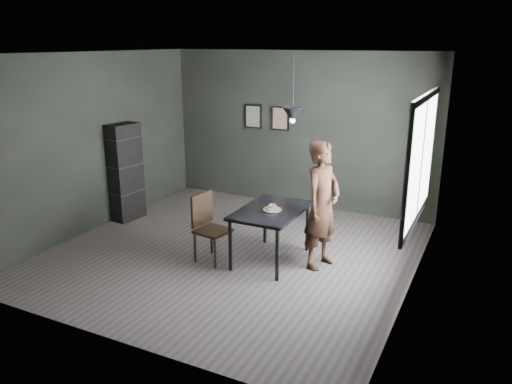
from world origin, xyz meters
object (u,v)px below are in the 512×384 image
at_px(white_plate, 272,210).
at_px(woman, 322,205).
at_px(wood_chair, 208,223).
at_px(shelf_unit, 125,172).
at_px(pendant_lamp, 293,114).
at_px(cafe_table, 271,215).

distance_m(white_plate, woman, 0.67).
bearing_deg(wood_chair, white_plate, 30.16).
bearing_deg(shelf_unit, woman, 1.92).
bearing_deg(woman, pendant_lamp, 109.88).
bearing_deg(cafe_table, wood_chair, -155.41).
bearing_deg(pendant_lamp, white_plate, -147.57).
distance_m(shelf_unit, pendant_lamp, 3.42).
bearing_deg(shelf_unit, cafe_table, -2.00).
xyz_separation_m(cafe_table, pendant_lamp, (0.25, 0.10, 1.38)).
height_order(woman, wood_chair, woman).
height_order(cafe_table, white_plate, white_plate).
bearing_deg(white_plate, shelf_unit, 170.29).
relative_size(wood_chair, pendant_lamp, 1.10).
xyz_separation_m(cafe_table, white_plate, (0.04, -0.03, 0.08)).
distance_m(cafe_table, pendant_lamp, 1.41).
height_order(white_plate, woman, woman).
bearing_deg(wood_chair, shelf_unit, 167.24).
relative_size(cafe_table, shelf_unit, 0.73).
xyz_separation_m(white_plate, pendant_lamp, (0.21, 0.13, 1.29)).
relative_size(woman, pendant_lamp, 2.00).
bearing_deg(cafe_table, pendant_lamp, 21.80).
distance_m(white_plate, shelf_unit, 3.00).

